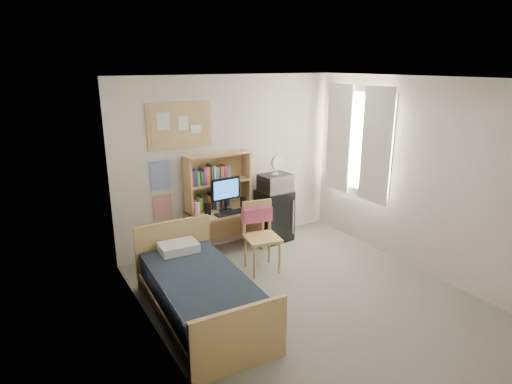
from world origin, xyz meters
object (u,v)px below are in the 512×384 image
desk (224,231)px  desk_chair (262,238)px  mini_fridge (274,215)px  monitor (226,195)px  speaker_left (208,209)px  bulletin_board (180,126)px  speaker_right (243,202)px  bed (202,298)px  desk_fan (275,166)px  microwave (275,183)px

desk → desk_chair: bearing=-81.2°
desk_chair → mini_fridge: bearing=58.4°
monitor → speaker_left: monitor is taller
bulletin_board → monitor: bearing=-33.5°
monitor → mini_fridge: bearing=2.9°
mini_fridge → speaker_right: speaker_right is taller
desk_chair → speaker_right: bearing=90.1°
desk → speaker_left: (-0.30, -0.08, 0.42)m
bed → speaker_left: 1.64m
monitor → desk_fan: size_ratio=1.74×
mini_fridge → speaker_left: (-1.21, -0.12, 0.35)m
bed → microwave: size_ratio=3.98×
desk → speaker_right: size_ratio=6.96×
desk → speaker_right: speaker_right is taller
speaker_left → mini_fridge: bearing=2.2°
desk → desk_fan: size_ratio=3.83×
desk → speaker_left: speaker_left is taller
desk → mini_fridge: mini_fridge is taller
desk → bed: (-1.02, -1.46, -0.08)m
microwave → desk_fan: (0.00, 0.00, 0.28)m
speaker_left → desk_fan: (1.21, 0.10, 0.47)m
bulletin_board → desk: (0.52, -0.28, -1.58)m
bulletin_board → speaker_right: 1.46m
desk → desk_chair: (0.17, -0.80, 0.15)m
desk_chair → speaker_right: size_ratio=6.23×
bed → speaker_left: bearing=64.9°
mini_fridge → speaker_left: 1.27m
desk → monitor: (0.00, -0.06, 0.58)m
bulletin_board → desk_fan: 1.61m
bed → desk_fan: 2.62m
desk → speaker_right: bearing=-11.3°
mini_fridge → desk_chair: bearing=-135.2°
bed → monitor: 1.85m
monitor → microwave: 0.92m
bulletin_board → monitor: size_ratio=1.92×
bulletin_board → mini_fridge: size_ratio=1.15×
desk_chair → mini_fridge: (0.74, 0.84, -0.08)m
microwave → desk_fan: desk_fan is taller
bulletin_board → desk_fan: bulletin_board is taller
bulletin_board → desk: 1.69m
desk → monitor: bearing=-90.0°
bed → desk_chair: bearing=31.3°
desk → desk_fan: bearing=-2.1°
bulletin_board → speaker_right: (0.82, -0.33, -1.17)m
bulletin_board → desk_chair: 1.93m
desk_fan → mini_fridge: bearing=90.0°
speaker_left → microwave: bearing=1.2°
bulletin_board → desk_chair: bulletin_board is taller
mini_fridge → bed: mini_fridge is taller
bulletin_board → desk: size_ratio=0.87×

